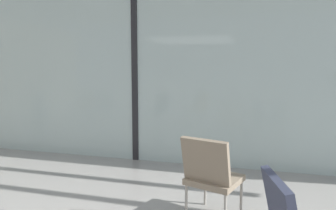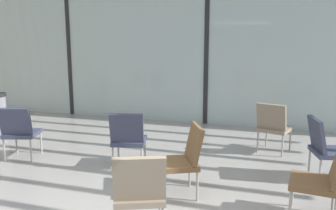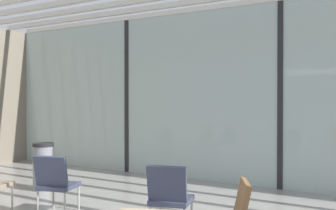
# 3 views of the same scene
# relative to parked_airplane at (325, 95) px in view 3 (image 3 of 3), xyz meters

# --- Properties ---
(glass_curtain_wall) EXTENTS (14.00, 0.08, 3.47)m
(glass_curtain_wall) POSITION_rel_parked_airplane_xyz_m (0.10, -5.75, -0.08)
(glass_curtain_wall) COLOR #A3B7B2
(glass_curtain_wall) RESTS_ON ground
(window_mullion_0) EXTENTS (0.10, 0.12, 3.47)m
(window_mullion_0) POSITION_rel_parked_airplane_xyz_m (-3.40, -5.75, -0.08)
(window_mullion_0) COLOR black
(window_mullion_0) RESTS_ON ground
(window_mullion_1) EXTENTS (0.10, 0.12, 3.47)m
(window_mullion_1) POSITION_rel_parked_airplane_xyz_m (0.10, -5.75, -0.08)
(window_mullion_1) COLOR black
(window_mullion_1) RESTS_ON ground
(parked_airplane) EXTENTS (13.50, 3.64, 3.64)m
(parked_airplane) POSITION_rel_parked_airplane_xyz_m (0.00, 0.00, 0.00)
(parked_airplane) COLOR silver
(parked_airplane) RESTS_ON ground
(lounge_chair_2) EXTENTS (0.61, 0.64, 0.87)m
(lounge_chair_2) POSITION_rel_parked_airplane_xyz_m (-2.25, -9.06, -1.32)
(lounge_chair_2) COLOR #33384C
(lounge_chair_2) RESTS_ON ground
(lounge_chair_3) EXTENTS (0.60, 0.63, 0.87)m
(lounge_chair_3) POSITION_rel_parked_airplane_xyz_m (-0.44, -8.92, -1.32)
(lounge_chair_3) COLOR #33384C
(lounge_chair_3) RESTS_ON ground
(trash_bin) EXTENTS (0.38, 0.38, 0.86)m
(trash_bin) POSITION_rel_parked_airplane_xyz_m (-3.64, -8.04, -1.39)
(trash_bin) COLOR slate
(trash_bin) RESTS_ON ground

